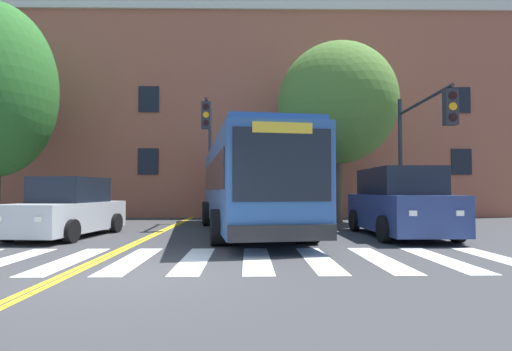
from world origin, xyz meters
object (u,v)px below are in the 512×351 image
object	(u,v)px
car_silver_near_lane	(68,210)
car_red_behind_bus	(267,202)
car_navy_far_lane	(399,204)
street_tree_curbside_large	(336,104)
traffic_light_near_corner	(420,136)
city_bus	(247,183)
traffic_light_overhead	(209,141)

from	to	relation	value
car_silver_near_lane	car_red_behind_bus	bearing A→B (deg)	55.74
car_navy_far_lane	street_tree_curbside_large	bearing A→B (deg)	98.82
car_navy_far_lane	traffic_light_near_corner	size ratio (longest dim) A/B	1.03
city_bus	car_silver_near_lane	distance (m)	5.88
traffic_light_near_corner	traffic_light_overhead	distance (m)	8.05
traffic_light_overhead	street_tree_curbside_large	bearing A→B (deg)	16.01
car_silver_near_lane	traffic_light_overhead	bearing A→B (deg)	42.74
city_bus	car_navy_far_lane	xyz separation A→B (m)	(4.88, -1.54, -0.69)
car_silver_near_lane	car_red_behind_bus	size ratio (longest dim) A/B	1.13
car_silver_near_lane	traffic_light_overhead	xyz separation A→B (m)	(4.01, 3.71, 2.66)
car_silver_near_lane	car_navy_far_lane	world-z (taller)	car_navy_far_lane
street_tree_curbside_large	car_silver_near_lane	bearing A→B (deg)	-151.12
traffic_light_near_corner	street_tree_curbside_large	bearing A→B (deg)	109.65
traffic_light_overhead	car_red_behind_bus	bearing A→B (deg)	66.42
city_bus	traffic_light_near_corner	xyz separation A→B (m)	(5.78, -1.05, 1.56)
city_bus	traffic_light_overhead	size ratio (longest dim) A/B	2.23
traffic_light_near_corner	traffic_light_overhead	world-z (taller)	traffic_light_overhead
car_silver_near_lane	traffic_light_overhead	distance (m)	6.07
car_silver_near_lane	street_tree_curbside_large	world-z (taller)	street_tree_curbside_large
car_red_behind_bus	traffic_light_overhead	xyz separation A→B (m)	(-2.65, -6.08, 2.69)
street_tree_curbside_large	city_bus	bearing A→B (deg)	-136.90
city_bus	car_silver_near_lane	xyz separation A→B (m)	(-5.60, -1.53, -0.88)
car_red_behind_bus	street_tree_curbside_large	bearing A→B (deg)	-56.09
car_red_behind_bus	car_navy_far_lane	bearing A→B (deg)	-68.67
car_silver_near_lane	street_tree_curbside_large	distance (m)	11.93
car_silver_near_lane	traffic_light_near_corner	world-z (taller)	traffic_light_near_corner
car_red_behind_bus	traffic_light_near_corner	size ratio (longest dim) A/B	0.84
city_bus	street_tree_curbside_large	xyz separation A→B (m)	(4.05, 3.79, 3.67)
traffic_light_near_corner	traffic_light_overhead	size ratio (longest dim) A/B	0.96
car_silver_near_lane	car_red_behind_bus	xyz separation A→B (m)	(6.66, 9.78, -0.02)
traffic_light_near_corner	street_tree_curbside_large	xyz separation A→B (m)	(-1.73, 4.84, 2.11)
car_navy_far_lane	traffic_light_near_corner	distance (m)	2.47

